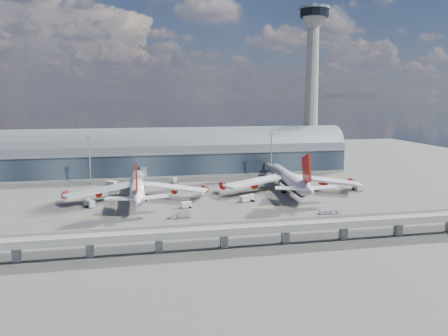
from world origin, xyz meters
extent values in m
plane|color=#474744|center=(0.00, 0.00, 0.00)|extent=(500.00, 500.00, 0.00)
cube|color=gold|center=(0.00, -10.00, 0.01)|extent=(200.00, 0.25, 0.01)
cube|color=gold|center=(0.00, 20.00, 0.01)|extent=(200.00, 0.25, 0.01)
cube|color=gold|center=(0.00, 50.00, 0.01)|extent=(200.00, 0.25, 0.01)
cube|color=gold|center=(-35.00, 30.00, 0.01)|extent=(0.25, 80.00, 0.01)
cube|color=gold|center=(35.00, 30.00, 0.01)|extent=(0.25, 80.00, 0.01)
cube|color=#212B37|center=(0.00, 78.00, 7.00)|extent=(200.00, 28.00, 14.00)
cylinder|color=slate|center=(0.00, 78.00, 14.00)|extent=(200.00, 28.00, 28.00)
cube|color=gray|center=(0.00, 64.00, 14.00)|extent=(200.00, 1.00, 1.20)
cube|color=gray|center=(0.00, 78.00, 0.60)|extent=(200.00, 30.00, 1.20)
cube|color=gray|center=(85.00, 83.00, 4.00)|extent=(18.00, 18.00, 8.00)
cone|color=gray|center=(85.00, 83.00, 45.00)|extent=(10.00, 10.00, 90.00)
cone|color=gray|center=(85.00, 83.00, 92.00)|extent=(16.00, 16.00, 8.00)
cylinder|color=black|center=(85.00, 83.00, 97.00)|extent=(18.00, 18.00, 5.00)
cylinder|color=slate|center=(85.00, 83.00, 100.00)|extent=(19.00, 19.00, 1.50)
cylinder|color=gray|center=(85.00, 83.00, 101.50)|extent=(2.40, 2.40, 3.00)
cube|color=gray|center=(0.00, -55.00, 5.50)|extent=(220.00, 8.50, 1.20)
cube|color=gray|center=(0.00, -59.00, 6.60)|extent=(220.00, 0.40, 1.20)
cube|color=gray|center=(0.00, -51.00, 6.60)|extent=(220.00, 0.40, 1.20)
cube|color=gray|center=(0.00, -56.50, 6.15)|extent=(220.00, 0.12, 0.12)
cube|color=gray|center=(0.00, -53.50, 6.15)|extent=(220.00, 0.12, 0.12)
cube|color=gray|center=(-60.00, -55.00, 2.50)|extent=(2.20, 2.20, 5.00)
cube|color=gray|center=(-40.00, -55.00, 2.50)|extent=(2.20, 2.20, 5.00)
cube|color=gray|center=(-20.00, -55.00, 2.50)|extent=(2.20, 2.20, 5.00)
cube|color=gray|center=(0.00, -55.00, 2.50)|extent=(2.20, 2.20, 5.00)
cube|color=gray|center=(20.00, -55.00, 2.50)|extent=(2.20, 2.20, 5.00)
cube|color=gray|center=(40.00, -55.00, 2.50)|extent=(2.20, 2.20, 5.00)
cube|color=gray|center=(60.00, -55.00, 2.50)|extent=(2.20, 2.20, 5.00)
cylinder|color=gray|center=(-50.00, 55.00, 12.50)|extent=(0.70, 0.70, 25.00)
cube|color=gray|center=(-50.00, 55.00, 25.20)|extent=(3.00, 0.40, 1.00)
cylinder|color=gray|center=(50.00, 55.00, 12.50)|extent=(0.70, 0.70, 25.00)
cube|color=gray|center=(50.00, 55.00, 25.20)|extent=(3.00, 0.40, 1.00)
cylinder|color=white|center=(-25.93, 16.00, 5.99)|extent=(6.40, 51.28, 6.18)
cone|color=white|center=(-25.81, 44.53, 5.99)|extent=(6.22, 7.76, 6.18)
cone|color=white|center=(-26.05, -14.46, 6.76)|extent=(6.23, 11.62, 6.18)
cube|color=#B71107|center=(-26.04, -11.56, 14.40)|extent=(0.72, 11.56, 12.80)
cube|color=white|center=(-42.11, 14.13, 5.22)|extent=(31.17, 21.35, 2.50)
cube|color=white|center=(-9.76, 14.00, 5.22)|extent=(31.11, 21.55, 2.50)
cylinder|color=#B71107|center=(-42.70, 16.07, 3.48)|extent=(3.11, 4.84, 3.09)
cylinder|color=#B71107|center=(-57.08, 16.13, 3.48)|extent=(3.11, 4.84, 3.09)
cylinder|color=#B71107|center=(-9.15, 15.93, 3.48)|extent=(3.11, 4.84, 3.09)
cylinder|color=#B71107|center=(5.23, 15.87, 3.48)|extent=(3.11, 4.84, 3.09)
cylinder|color=gray|center=(-25.85, 34.07, 1.45)|extent=(0.48, 0.48, 2.90)
cylinder|color=gray|center=(-29.04, 12.15, 1.45)|extent=(0.58, 0.58, 2.90)
cylinder|color=gray|center=(-22.85, 12.12, 1.45)|extent=(0.58, 0.58, 2.90)
cylinder|color=black|center=(-29.04, 12.15, 0.53)|extent=(2.13, 1.46, 1.45)
cylinder|color=black|center=(-22.85, 12.12, 0.53)|extent=(2.13, 1.46, 1.45)
cylinder|color=white|center=(47.52, 18.75, 6.41)|extent=(10.62, 52.88, 6.30)
cone|color=white|center=(49.96, 48.18, 6.41)|extent=(7.00, 9.18, 6.30)
cone|color=white|center=(44.91, -12.85, 7.28)|extent=(7.36, 13.51, 6.30)
cube|color=#B71107|center=(45.18, -9.60, 15.54)|extent=(1.83, 13.01, 14.39)
cube|color=white|center=(30.39, 17.98, 5.54)|extent=(33.54, 20.93, 2.69)
cube|color=white|center=(64.30, 15.17, 5.54)|extent=(32.27, 25.04, 2.69)
cylinder|color=black|center=(47.52, 18.75, 4.68)|extent=(9.23, 47.43, 5.36)
cylinder|color=#B71107|center=(29.94, 20.20, 3.59)|extent=(3.91, 5.70, 3.48)
cylinder|color=#B71107|center=(14.87, 21.45, 3.59)|extent=(3.91, 5.70, 3.48)
cylinder|color=#B71107|center=(65.11, 17.29, 3.59)|extent=(3.91, 5.70, 3.48)
cylinder|color=#B71107|center=(80.18, 16.04, 3.59)|extent=(3.91, 5.70, 3.48)
cylinder|color=gray|center=(49.05, 37.21, 1.63)|extent=(0.54, 0.54, 3.26)
cylinder|color=gray|center=(43.70, 14.70, 1.63)|extent=(0.65, 0.65, 3.26)
cylinder|color=gray|center=(50.63, 14.13, 1.63)|extent=(0.65, 0.65, 3.26)
cylinder|color=black|center=(43.70, 14.70, 0.60)|extent=(2.52, 1.82, 1.63)
cylinder|color=black|center=(50.63, 14.13, 0.60)|extent=(2.52, 1.82, 1.63)
cube|color=gray|center=(-22.43, 52.00, 5.20)|extent=(3.00, 24.00, 3.00)
cube|color=gray|center=(-22.43, 40.00, 5.20)|extent=(3.60, 3.60, 3.40)
cylinder|color=gray|center=(-22.43, 64.00, 5.20)|extent=(4.40, 4.40, 4.00)
cylinder|color=gray|center=(-22.43, 40.00, 1.70)|extent=(0.50, 0.50, 3.40)
cylinder|color=black|center=(-22.43, 40.00, 0.35)|extent=(1.40, 0.80, 0.80)
cube|color=gray|center=(51.02, 50.00, 5.20)|extent=(3.00, 28.00, 3.00)
cube|color=gray|center=(51.02, 36.00, 5.20)|extent=(3.60, 3.60, 3.40)
cylinder|color=gray|center=(51.02, 64.00, 5.20)|extent=(4.40, 4.40, 4.00)
cylinder|color=gray|center=(51.02, 36.00, 1.70)|extent=(0.50, 0.50, 3.40)
cylinder|color=black|center=(51.02, 36.00, 0.35)|extent=(1.40, 0.80, 0.80)
cube|color=silver|center=(-46.10, 5.98, 1.69)|extent=(5.56, 7.66, 2.74)
cylinder|color=black|center=(-45.01, 8.07, 0.47)|extent=(2.77, 2.06, 0.95)
cylinder|color=black|center=(-47.20, 3.89, 0.47)|extent=(2.77, 2.06, 0.95)
cube|color=silver|center=(-5.84, -4.27, 1.40)|extent=(4.73, 3.00, 2.27)
cylinder|color=black|center=(-4.48, -4.61, 0.39)|extent=(1.29, 2.31, 0.79)
cylinder|color=black|center=(-7.20, -3.94, 0.39)|extent=(1.29, 2.31, 0.79)
cube|color=silver|center=(22.09, 1.62, 1.53)|extent=(7.72, 5.65, 2.48)
cylinder|color=black|center=(24.22, 0.42, 0.43)|extent=(1.92, 2.50, 0.86)
cylinder|color=black|center=(19.96, 2.82, 0.43)|extent=(1.92, 2.50, 0.86)
cube|color=silver|center=(82.05, 13.24, 1.80)|extent=(3.41, 7.04, 2.93)
cylinder|color=black|center=(81.78, 15.39, 0.51)|extent=(2.92, 1.36, 1.01)
cylinder|color=black|center=(82.32, 11.09, 0.51)|extent=(2.92, 1.36, 1.01)
cube|color=silver|center=(-5.61, 48.86, 1.47)|extent=(2.49, 4.76, 2.39)
cylinder|color=black|center=(-5.73, 50.33, 0.41)|extent=(2.36, 1.02, 0.83)
cylinder|color=black|center=(-5.49, 47.40, 0.41)|extent=(2.36, 1.02, 0.83)
cube|color=silver|center=(-38.82, 46.72, 1.63)|extent=(6.06, 5.88, 2.65)
cylinder|color=black|center=(-37.39, 48.05, 0.46)|extent=(2.41, 2.49, 0.92)
cylinder|color=black|center=(-40.24, 45.38, 0.46)|extent=(2.41, 2.49, 0.92)
cube|color=gray|center=(-11.51, -18.02, 0.25)|extent=(2.92, 2.56, 0.31)
cube|color=#B8B8BE|center=(-11.51, -18.02, 1.07)|extent=(2.51, 2.28, 1.53)
cube|color=gray|center=(-9.16, -16.82, 0.25)|extent=(2.92, 2.56, 0.31)
cube|color=#B8B8BE|center=(-9.16, -16.82, 1.07)|extent=(2.51, 2.28, 1.53)
cube|color=gray|center=(-6.80, -15.62, 0.25)|extent=(2.92, 2.56, 0.31)
cube|color=#B8B8BE|center=(-6.80, -15.62, 1.07)|extent=(2.51, 2.28, 1.53)
cube|color=gray|center=(-12.51, -19.88, 0.26)|extent=(2.63, 1.83, 0.32)
cube|color=#B8B8BE|center=(-12.51, -19.88, 1.11)|extent=(2.20, 1.70, 1.58)
cube|color=gray|center=(-9.77, -19.72, 0.26)|extent=(2.63, 1.83, 0.32)
cube|color=#B8B8BE|center=(-9.77, -19.72, 1.11)|extent=(2.20, 1.70, 1.58)
cube|color=gray|center=(-7.03, -19.56, 0.26)|extent=(2.63, 1.83, 0.32)
cube|color=#B8B8BE|center=(-7.03, -19.56, 1.11)|extent=(2.20, 1.70, 1.58)
cube|color=gray|center=(45.64, -25.24, 0.22)|extent=(2.24, 1.62, 0.26)
cube|color=#B8B8BE|center=(45.64, -25.24, 0.92)|extent=(1.88, 1.49, 1.31)
cube|color=gray|center=(47.91, -25.48, 0.22)|extent=(2.24, 1.62, 0.26)
cube|color=#B8B8BE|center=(47.91, -25.48, 0.92)|extent=(1.88, 1.49, 1.31)
cube|color=gray|center=(50.17, -25.72, 0.22)|extent=(2.24, 1.62, 0.26)
cube|color=#B8B8BE|center=(50.17, -25.72, 0.92)|extent=(1.88, 1.49, 1.31)
cube|color=gray|center=(52.44, -25.96, 0.22)|extent=(2.24, 1.62, 0.26)
cube|color=#B8B8BE|center=(52.44, -25.96, 0.92)|extent=(1.88, 1.49, 1.31)
camera|label=1|loc=(-25.83, -182.15, 46.51)|focal=35.00mm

